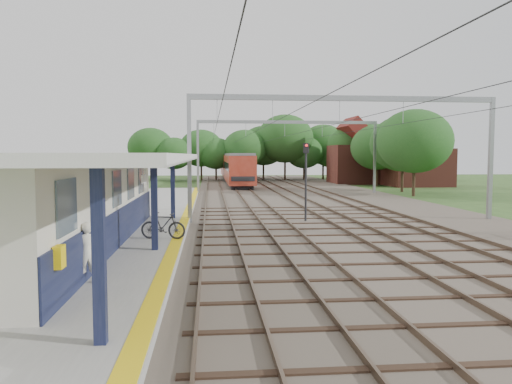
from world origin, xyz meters
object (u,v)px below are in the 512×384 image
person (87,252)px  bicycle (163,225)px  train (234,167)px  signal_post (306,173)px

person → bicycle: size_ratio=0.89×
train → signal_post: 42.26m
person → train: train is taller
train → bicycle: bearing=-96.2°
signal_post → train: bearing=108.8°
train → signal_post: signal_post is taller
train → signal_post: bearing=-87.5°
person → train: 56.20m
bicycle → train: 49.24m
train → signal_post: size_ratio=8.27×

